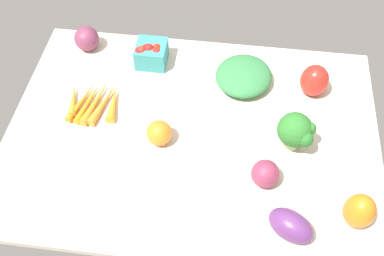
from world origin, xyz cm
name	(u,v)px	position (x,y,z in cm)	size (l,w,h in cm)	color
tablecloth	(192,134)	(0.00, 0.00, 1.00)	(104.00, 76.00, 2.00)	beige
red_onion_center	(87,39)	(37.97, -30.05, 5.96)	(7.91, 7.91, 7.91)	#77324D
eggplant	(291,226)	(-26.85, 27.00, 5.58)	(11.30, 7.17, 7.17)	#5F2F6A
heirloom_tomato_orange	(159,133)	(8.46, 4.02, 5.54)	(7.07, 7.07, 7.07)	orange
bell_pepper_red	(314,80)	(-33.61, -19.78, 7.00)	(8.35, 8.35, 9.99)	red
broccoli_head	(297,131)	(-27.87, 1.37, 9.15)	(9.99, 9.65, 12.03)	#A0BF7F
berry_basket	(151,53)	(16.31, -26.11, 5.90)	(9.39, 9.39, 8.07)	teal
red_onion_near_basket	(265,174)	(-20.49, 13.44, 5.67)	(7.33, 7.33, 7.33)	#85304A
leafy_greens_clump	(244,76)	(-12.95, -20.81, 5.16)	(17.68, 16.73, 6.33)	#337B43
bell_pepper_orange	(359,211)	(-42.72, 21.83, 7.08)	(7.55, 7.55, 10.17)	orange
carrot_bunch	(95,101)	(29.53, -6.71, 3.21)	(16.37, 17.56, 2.71)	orange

